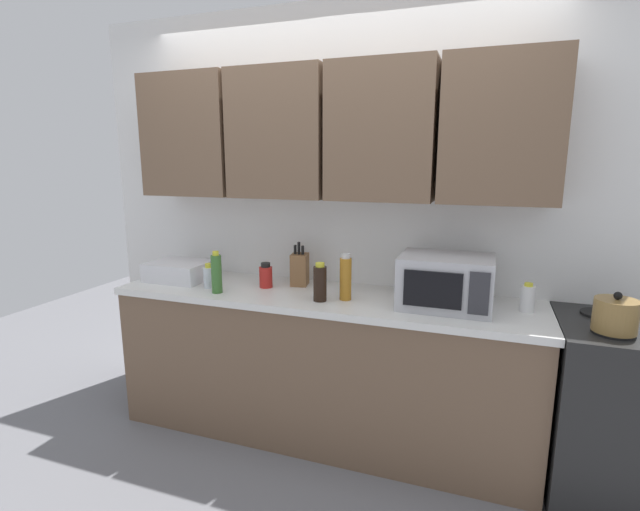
{
  "coord_description": "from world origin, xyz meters",
  "views": [
    {
      "loc": [
        0.88,
        -2.79,
        1.67
      ],
      "look_at": [
        -0.03,
        -0.25,
        1.12
      ],
      "focal_mm": 26.15,
      "sensor_mm": 36.0,
      "label": 1
    }
  ],
  "objects_px": {
    "dish_rack": "(179,271)",
    "knife_block": "(300,269)",
    "bottle_green_oil": "(216,273)",
    "kettle": "(615,315)",
    "microwave": "(446,282)",
    "bottle_red_sauce": "(266,276)",
    "stove_range": "(634,415)",
    "bottle_soy_dark": "(320,283)",
    "bottle_amber_vinegar": "(346,278)",
    "bottle_white_jar": "(527,298)",
    "bottle_clear_tall": "(209,277)"
  },
  "relations": [
    {
      "from": "dish_rack",
      "to": "knife_block",
      "type": "distance_m",
      "value": 0.81
    },
    {
      "from": "bottle_green_oil",
      "to": "kettle",
      "type": "bearing_deg",
      "value": 0.61
    },
    {
      "from": "dish_rack",
      "to": "microwave",
      "type": "bearing_deg",
      "value": -0.33
    },
    {
      "from": "bottle_red_sauce",
      "to": "bottle_green_oil",
      "type": "height_order",
      "value": "bottle_green_oil"
    },
    {
      "from": "stove_range",
      "to": "microwave",
      "type": "height_order",
      "value": "microwave"
    },
    {
      "from": "microwave",
      "to": "kettle",
      "type": "bearing_deg",
      "value": -11.19
    },
    {
      "from": "bottle_soy_dark",
      "to": "kettle",
      "type": "bearing_deg",
      "value": -1.16
    },
    {
      "from": "dish_rack",
      "to": "knife_block",
      "type": "height_order",
      "value": "knife_block"
    },
    {
      "from": "bottle_soy_dark",
      "to": "bottle_amber_vinegar",
      "type": "bearing_deg",
      "value": 28.85
    },
    {
      "from": "stove_range",
      "to": "kettle",
      "type": "bearing_deg",
      "value": -140.53
    },
    {
      "from": "dish_rack",
      "to": "bottle_amber_vinegar",
      "type": "bearing_deg",
      "value": -3.0
    },
    {
      "from": "kettle",
      "to": "knife_block",
      "type": "distance_m",
      "value": 1.69
    },
    {
      "from": "bottle_white_jar",
      "to": "bottle_green_oil",
      "type": "xyz_separation_m",
      "value": [
        -1.71,
        -0.23,
        0.05
      ]
    },
    {
      "from": "stove_range",
      "to": "knife_block",
      "type": "xyz_separation_m",
      "value": [
        -1.83,
        0.16,
        0.55
      ]
    },
    {
      "from": "bottle_soy_dark",
      "to": "bottle_red_sauce",
      "type": "bearing_deg",
      "value": 159.44
    },
    {
      "from": "dish_rack",
      "to": "bottle_green_oil",
      "type": "relative_size",
      "value": 1.51
    },
    {
      "from": "bottle_clear_tall",
      "to": "bottle_soy_dark",
      "type": "bearing_deg",
      "value": -2.4
    },
    {
      "from": "bottle_white_jar",
      "to": "bottle_green_oil",
      "type": "bearing_deg",
      "value": -172.21
    },
    {
      "from": "bottle_white_jar",
      "to": "bottle_red_sauce",
      "type": "xyz_separation_m",
      "value": [
        -1.49,
        -0.03,
        0.0
      ]
    },
    {
      "from": "stove_range",
      "to": "dish_rack",
      "type": "height_order",
      "value": "dish_rack"
    },
    {
      "from": "microwave",
      "to": "knife_block",
      "type": "xyz_separation_m",
      "value": [
        -0.9,
        0.15,
        -0.04
      ]
    },
    {
      "from": "bottle_green_oil",
      "to": "bottle_white_jar",
      "type": "bearing_deg",
      "value": 7.79
    },
    {
      "from": "bottle_white_jar",
      "to": "bottle_amber_vinegar",
      "type": "bearing_deg",
      "value": -173.24
    },
    {
      "from": "kettle",
      "to": "bottle_amber_vinegar",
      "type": "relative_size",
      "value": 0.7
    },
    {
      "from": "knife_block",
      "to": "bottle_clear_tall",
      "type": "relative_size",
      "value": 1.82
    },
    {
      "from": "knife_block",
      "to": "bottle_green_oil",
      "type": "xyz_separation_m",
      "value": [
        -0.4,
        -0.33,
        0.01
      ]
    },
    {
      "from": "stove_range",
      "to": "bottle_white_jar",
      "type": "bearing_deg",
      "value": 172.11
    },
    {
      "from": "kettle",
      "to": "bottle_amber_vinegar",
      "type": "distance_m",
      "value": 1.3
    },
    {
      "from": "bottle_red_sauce",
      "to": "bottle_green_oil",
      "type": "distance_m",
      "value": 0.31
    },
    {
      "from": "bottle_red_sauce",
      "to": "kettle",
      "type": "bearing_deg",
      "value": -5.69
    },
    {
      "from": "stove_range",
      "to": "bottle_clear_tall",
      "type": "height_order",
      "value": "bottle_clear_tall"
    },
    {
      "from": "dish_rack",
      "to": "bottle_amber_vinegar",
      "type": "distance_m",
      "value": 1.16
    },
    {
      "from": "bottle_soy_dark",
      "to": "bottle_amber_vinegar",
      "type": "relative_size",
      "value": 0.82
    },
    {
      "from": "bottle_amber_vinegar",
      "to": "bottle_red_sauce",
      "type": "relative_size",
      "value": 1.7
    },
    {
      "from": "microwave",
      "to": "bottle_clear_tall",
      "type": "xyz_separation_m",
      "value": [
        -1.4,
        -0.09,
        -0.07
      ]
    },
    {
      "from": "bottle_red_sauce",
      "to": "bottle_clear_tall",
      "type": "bearing_deg",
      "value": -159.21
    },
    {
      "from": "stove_range",
      "to": "microwave",
      "type": "distance_m",
      "value": 1.1
    },
    {
      "from": "stove_range",
      "to": "bottle_green_oil",
      "type": "distance_m",
      "value": 2.31
    },
    {
      "from": "knife_block",
      "to": "bottle_red_sauce",
      "type": "relative_size",
      "value": 1.78
    },
    {
      "from": "dish_rack",
      "to": "bottle_red_sauce",
      "type": "distance_m",
      "value": 0.62
    },
    {
      "from": "bottle_clear_tall",
      "to": "bottle_green_oil",
      "type": "bearing_deg",
      "value": -38.24
    },
    {
      "from": "bottle_soy_dark",
      "to": "bottle_clear_tall",
      "type": "relative_size",
      "value": 1.43
    },
    {
      "from": "dish_rack",
      "to": "bottle_soy_dark",
      "type": "bearing_deg",
      "value": -7.24
    },
    {
      "from": "microwave",
      "to": "bottle_red_sauce",
      "type": "xyz_separation_m",
      "value": [
        -1.08,
        0.03,
        -0.07
      ]
    },
    {
      "from": "bottle_amber_vinegar",
      "to": "kettle",
      "type": "bearing_deg",
      "value": -4.37
    },
    {
      "from": "microwave",
      "to": "dish_rack",
      "type": "height_order",
      "value": "microwave"
    },
    {
      "from": "stove_range",
      "to": "knife_block",
      "type": "relative_size",
      "value": 3.29
    },
    {
      "from": "bottle_red_sauce",
      "to": "knife_block",
      "type": "bearing_deg",
      "value": 34.33
    },
    {
      "from": "knife_block",
      "to": "bottle_amber_vinegar",
      "type": "height_order",
      "value": "knife_block"
    },
    {
      "from": "microwave",
      "to": "bottle_white_jar",
      "type": "distance_m",
      "value": 0.42
    }
  ]
}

